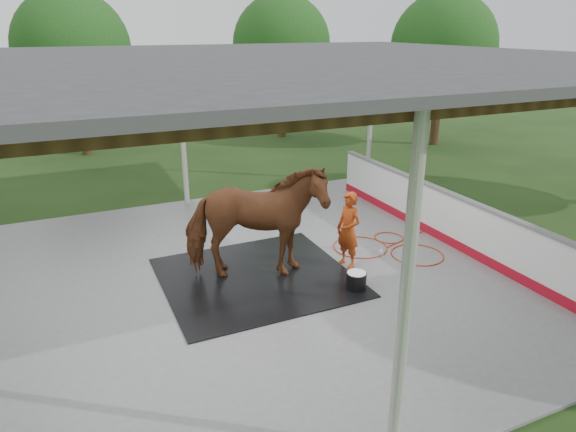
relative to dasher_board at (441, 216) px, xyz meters
name	(u,v)px	position (x,y,z in m)	size (l,w,h in m)	color
ground	(248,279)	(-4.60, 0.00, -0.59)	(100.00, 100.00, 0.00)	#1E3814
concrete_slab	(248,278)	(-4.60, 0.00, -0.57)	(12.00, 10.00, 0.05)	slate
pavilion_structure	(241,65)	(-4.60, 0.00, 3.37)	(12.60, 10.60, 4.05)	beige
dasher_board	(441,216)	(0.00, 0.00, 0.00)	(0.16, 8.00, 1.15)	#A90E20
tree_belt	(241,71)	(-4.30, 0.90, 3.20)	(28.00, 28.00, 5.80)	#382314
rubber_mat	(256,277)	(-4.46, -0.09, -0.53)	(3.47, 3.25, 0.03)	black
horse	(255,223)	(-4.46, -0.09, 0.58)	(1.18, 2.60, 2.20)	brown
handler	(349,230)	(-2.62, -0.36, 0.22)	(0.56, 0.37, 1.53)	#B03B12
wash_bucket	(356,281)	(-2.98, -1.28, -0.37)	(0.37, 0.37, 0.34)	black
soap_bottle_a	(346,242)	(-2.24, 0.36, -0.37)	(0.13, 0.13, 0.34)	silver
soap_bottle_b	(381,252)	(-1.72, -0.23, -0.46)	(0.07, 0.08, 0.16)	#338CD8
hose_coil	(387,248)	(-1.42, -0.01, -0.53)	(2.59, 1.96, 0.02)	#B42C0C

